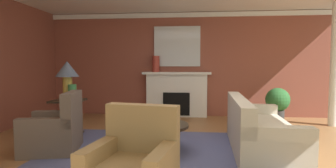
# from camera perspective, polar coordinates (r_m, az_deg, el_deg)

# --- Properties ---
(ground_plane) EXTENTS (9.69, 9.69, 0.00)m
(ground_plane) POSITION_cam_1_polar(r_m,az_deg,el_deg) (4.45, 2.68, -14.00)
(ground_plane) COLOR olive
(wall_fireplace) EXTENTS (8.05, 0.12, 2.78)m
(wall_fireplace) POSITION_cam_1_polar(r_m,az_deg,el_deg) (7.44, 4.05, 4.10)
(wall_fireplace) COLOR brown
(wall_fireplace) RESTS_ON ground_plane
(crown_moulding) EXTENTS (8.05, 0.08, 0.12)m
(crown_moulding) POSITION_cam_1_polar(r_m,az_deg,el_deg) (7.47, 4.09, 14.18)
(crown_moulding) COLOR white
(area_rug) EXTENTS (3.51, 2.62, 0.01)m
(area_rug) POSITION_cam_1_polar(r_m,az_deg,el_deg) (4.45, -2.33, -13.93)
(area_rug) COLOR #4C517A
(area_rug) RESTS_ON ground_plane
(fireplace) EXTENTS (1.80, 0.35, 1.19)m
(fireplace) POSITION_cam_1_polar(r_m,az_deg,el_deg) (7.29, 1.82, -2.40)
(fireplace) COLOR white
(fireplace) RESTS_ON ground_plane
(mantel_mirror) EXTENTS (1.24, 0.04, 1.07)m
(mantel_mirror) POSITION_cam_1_polar(r_m,az_deg,el_deg) (7.38, 1.91, 7.85)
(mantel_mirror) COLOR silver
(sofa) EXTENTS (0.98, 2.13, 0.85)m
(sofa) POSITION_cam_1_polar(r_m,az_deg,el_deg) (4.63, 18.32, -9.67)
(sofa) COLOR beige
(sofa) RESTS_ON ground_plane
(armchair_near_window) EXTENTS (0.95, 0.95, 0.95)m
(armchair_near_window) POSITION_cam_1_polar(r_m,az_deg,el_deg) (4.75, -22.58, -9.31)
(armchair_near_window) COLOR brown
(armchair_near_window) RESTS_ON ground_plane
(coffee_table) EXTENTS (1.00, 1.00, 0.45)m
(coffee_table) POSITION_cam_1_polar(r_m,az_deg,el_deg) (4.36, -2.34, -9.80)
(coffee_table) COLOR #2D2319
(coffee_table) RESTS_ON ground_plane
(side_table) EXTENTS (0.56, 0.56, 0.70)m
(side_table) POSITION_cam_1_polar(r_m,az_deg,el_deg) (5.70, -20.10, -6.09)
(side_table) COLOR #2D2319
(side_table) RESTS_ON ground_plane
(table_lamp) EXTENTS (0.44, 0.44, 0.75)m
(table_lamp) POSITION_cam_1_polar(r_m,az_deg,el_deg) (5.62, -20.30, 2.22)
(table_lamp) COLOR #B28E38
(table_lamp) RESTS_ON side_table
(vase_mantel_left) EXTENTS (0.19, 0.19, 0.42)m
(vase_mantel_left) POSITION_cam_1_polar(r_m,az_deg,el_deg) (7.25, -2.54, 4.19)
(vase_mantel_left) COLOR #9E3328
(vase_mantel_left) RESTS_ON fireplace
(vase_on_side_table) EXTENTS (0.15, 0.15, 0.31)m
(vase_on_side_table) POSITION_cam_1_polar(r_m,az_deg,el_deg) (5.47, -19.35, -1.68)
(vase_on_side_table) COLOR #33703D
(vase_on_side_table) RESTS_ON side_table
(book_red_cover) EXTENTS (0.26, 0.25, 0.03)m
(book_red_cover) POSITION_cam_1_polar(r_m,az_deg,el_deg) (4.42, -1.26, -7.86)
(book_red_cover) COLOR navy
(book_red_cover) RESTS_ON coffee_table
(potted_plant) EXTENTS (0.56, 0.56, 0.83)m
(potted_plant) POSITION_cam_1_polar(r_m,az_deg,el_deg) (6.99, 21.91, -3.53)
(potted_plant) COLOR #333333
(potted_plant) RESTS_ON ground_plane
(column_white) EXTENTS (0.20, 0.20, 2.78)m
(column_white) POSITION_cam_1_polar(r_m,az_deg,el_deg) (7.15, 31.52, 3.53)
(column_white) COLOR white
(column_white) RESTS_ON ground_plane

